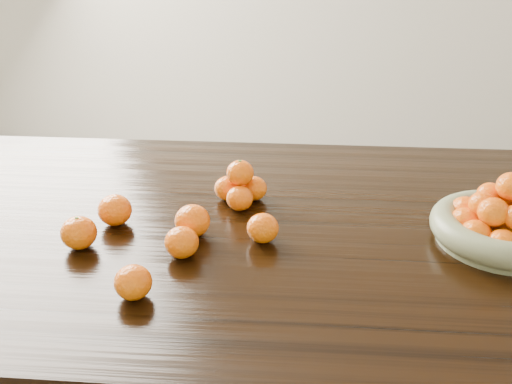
# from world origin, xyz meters

# --- Properties ---
(dining_table) EXTENTS (2.00, 1.00, 0.75)m
(dining_table) POSITION_xyz_m (0.00, 0.00, 0.66)
(dining_table) COLOR black
(dining_table) RESTS_ON ground
(fruit_bowl) EXTENTS (0.29, 0.29, 0.15)m
(fruit_bowl) POSITION_xyz_m (0.50, -0.05, 0.79)
(fruit_bowl) COLOR gray
(fruit_bowl) RESTS_ON dining_table
(orange_pyramid) EXTENTS (0.12, 0.12, 0.10)m
(orange_pyramid) POSITION_xyz_m (-0.04, 0.09, 0.79)
(orange_pyramid) COLOR orange
(orange_pyramid) RESTS_ON dining_table
(loose_orange_0) EXTENTS (0.07, 0.07, 0.07)m
(loose_orange_0) POSITION_xyz_m (-0.34, -0.14, 0.78)
(loose_orange_0) COLOR orange
(loose_orange_0) RESTS_ON dining_table
(loose_orange_1) EXTENTS (0.07, 0.07, 0.06)m
(loose_orange_1) POSITION_xyz_m (-0.18, -0.30, 0.78)
(loose_orange_1) COLOR orange
(loose_orange_1) RESTS_ON dining_table
(loose_orange_2) EXTENTS (0.06, 0.06, 0.06)m
(loose_orange_2) POSITION_xyz_m (0.02, -0.08, 0.78)
(loose_orange_2) COLOR orange
(loose_orange_2) RESTS_ON dining_table
(loose_orange_3) EXTENTS (0.07, 0.07, 0.07)m
(loose_orange_3) POSITION_xyz_m (-0.30, -0.03, 0.78)
(loose_orange_3) COLOR orange
(loose_orange_3) RESTS_ON dining_table
(loose_orange_4) EXTENTS (0.07, 0.07, 0.06)m
(loose_orange_4) POSITION_xyz_m (-0.13, -0.16, 0.78)
(loose_orange_4) COLOR orange
(loose_orange_4) RESTS_ON dining_table
(loose_orange_5) EXTENTS (0.07, 0.07, 0.07)m
(loose_orange_5) POSITION_xyz_m (-0.12, -0.07, 0.78)
(loose_orange_5) COLOR orange
(loose_orange_5) RESTS_ON dining_table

